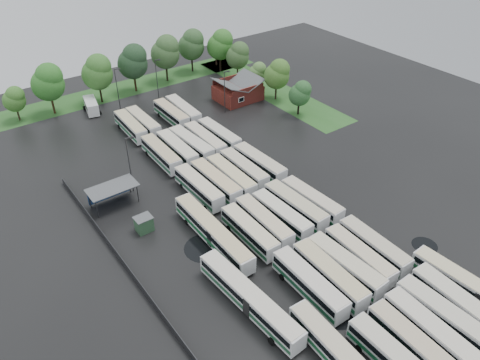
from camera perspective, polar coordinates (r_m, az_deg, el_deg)
ground at (r=73.95m, az=4.29°, el=-6.41°), size 160.00×160.00×0.00m
brick_building at (r=114.12m, az=-0.25°, el=10.66°), size 10.07×8.60×5.39m
wash_shed at (r=80.69m, az=-15.39°, el=-1.05°), size 8.20×4.20×3.58m
utility_hut at (r=74.83m, az=-11.63°, el=-5.25°), size 2.70×2.20×2.62m
grass_strip_north at (r=123.22m, az=-14.95°, el=10.42°), size 80.00×10.00×0.01m
grass_strip_east at (r=120.54m, az=3.66°, el=10.99°), size 10.00×50.00×0.01m
west_fence at (r=70.55m, az=-14.25°, el=-9.46°), size 0.10×50.00×1.20m
bus_r0c0 at (r=59.15m, az=18.30°, el=-20.07°), size 2.76×12.18×3.38m
bus_r0c1 at (r=61.07m, az=20.31°, el=-18.30°), size 3.14×12.21×3.37m
bus_r0c2 at (r=62.88m, az=22.15°, el=-16.76°), size 3.27×12.65×3.49m
bus_r0c3 at (r=65.06m, az=23.53°, el=-14.99°), size 2.87×12.59×3.49m
bus_r0c4 at (r=67.25m, az=24.90°, el=-13.47°), size 3.22×12.57×3.47m
bus_r1c0 at (r=64.15m, az=8.45°, el=-12.41°), size 3.08×12.68×3.51m
bus_r1c1 at (r=65.69m, az=10.83°, el=-11.31°), size 3.25×12.73×3.51m
bus_r1c2 at (r=67.40m, az=12.66°, el=-10.16°), size 2.99×12.54×3.47m
bus_r1c3 at (r=69.38m, az=14.34°, el=-8.98°), size 3.12×12.08×3.33m
bus_r1c4 at (r=71.48m, az=15.99°, el=-7.76°), size 2.93×12.05×3.33m
bus_r2c0 at (r=71.17m, az=1.18°, el=-6.31°), size 2.75×11.93×3.31m
bus_r2c1 at (r=72.88m, az=2.93°, el=-5.15°), size 2.99×12.22×3.38m
bus_r2c2 at (r=74.43m, az=5.07°, el=-4.30°), size 2.79×11.99×3.32m
bus_r2c3 at (r=76.33m, az=6.78°, el=-3.19°), size 3.04×12.61×3.49m
bus_r2c4 at (r=77.95m, az=8.71°, el=-2.52°), size 3.09×12.22×3.37m
bus_r3c0 at (r=80.35m, az=-5.03°, el=-0.91°), size 2.66×12.22×3.40m
bus_r3c1 at (r=81.52m, az=-2.98°, el=-0.19°), size 2.75×12.44×3.46m
bus_r3c2 at (r=82.67m, az=-1.11°, el=0.39°), size 2.82×12.34×3.42m
bus_r3c3 at (r=84.75m, az=0.47°, el=1.33°), size 2.73×12.08×3.35m
bus_r3c4 at (r=86.33m, az=2.39°, el=2.03°), size 3.01×12.46×3.45m
bus_r4c0 at (r=90.35m, az=-9.59°, el=3.14°), size 2.89×12.31×3.41m
bus_r4c1 at (r=91.40m, az=-7.67°, el=3.75°), size 2.84×12.38×3.43m
bus_r4c2 at (r=92.57m, az=-5.97°, el=4.33°), size 3.15×12.61×3.48m
bus_r4c3 at (r=93.84m, az=-4.30°, el=4.86°), size 2.77×12.32×3.42m
bus_r4c4 at (r=95.54m, az=-2.56°, el=5.49°), size 2.78×12.14×3.37m
bus_r5c0 at (r=101.40m, az=-13.18°, el=6.39°), size 3.03×12.05×3.33m
bus_r5c1 at (r=102.37m, az=-11.71°, el=6.89°), size 2.67×12.07×3.35m
bus_r5c3 at (r=104.79m, az=-8.36°, el=7.94°), size 2.69×12.03×3.34m
bus_r5c4 at (r=105.92m, az=-6.94°, el=8.40°), size 3.17×12.50×3.45m
artic_bus_west_b at (r=71.01m, az=-3.32°, el=-6.41°), size 2.92×18.47×3.42m
artic_bus_west_c at (r=61.89m, az=1.15°, el=-14.27°), size 3.46×18.28×3.37m
artic_bus_east at (r=69.69m, az=26.84°, el=-12.21°), size 3.32×17.95×3.31m
minibus at (r=113.32m, az=-17.69°, el=8.65°), size 3.84×7.07×2.92m
tree_north_0 at (r=114.03m, az=-25.79°, el=8.90°), size 4.84×4.84×8.02m
tree_north_1 at (r=113.14m, az=-22.33°, el=11.02°), size 7.20×7.20×11.93m
tree_north_2 at (r=115.29m, az=-16.96°, el=12.51°), size 7.14×7.14×11.82m
tree_north_3 at (r=119.21m, az=-12.88°, el=13.93°), size 7.26×7.26×12.02m
tree_north_4 at (r=123.98m, az=-9.03°, el=15.20°), size 7.31×7.31×12.11m
tree_north_5 at (r=129.57m, az=-5.89°, el=16.14°), size 6.97×6.97×11.55m
tree_north_6 at (r=133.99m, az=-2.88°, el=15.89°), size 4.87×4.86×8.05m
tree_east_0 at (r=106.43m, az=7.39°, el=10.46°), size 4.90×4.87×8.06m
tree_east_1 at (r=112.85m, az=4.61°, el=12.78°), size 6.03×6.03×9.99m
tree_east_2 at (r=118.14m, az=2.16°, el=13.00°), size 4.43×4.41×7.31m
tree_east_3 at (r=124.45m, az=-0.21°, el=14.98°), size 5.94×5.94×9.83m
tree_east_4 at (r=129.27m, az=-2.36°, el=16.20°), size 6.89×6.89×11.41m
lamp_post_ne at (r=106.29m, az=-1.84°, el=11.01°), size 1.51×0.29×9.81m
lamp_post_nw at (r=81.19m, az=-13.31°, el=2.25°), size 1.63×0.32×10.60m
lamp_post_back_w at (r=111.00m, az=-14.71°, el=10.96°), size 1.52×0.30×9.86m
lamp_post_back_e at (r=114.80m, az=-10.07°, el=12.31°), size 1.49×0.29×9.67m
puddle_0 at (r=63.67m, az=11.96°, el=-16.06°), size 4.01×4.01×0.01m
puddle_1 at (r=68.21m, az=21.16°, el=-13.80°), size 3.83×3.83×0.01m
puddle_2 at (r=71.35m, az=-4.25°, el=-8.26°), size 6.49×6.49×0.01m
puddle_3 at (r=78.02m, az=7.93°, el=-4.12°), size 3.19×3.19×0.01m
puddle_4 at (r=76.88m, az=21.58°, el=-7.41°), size 3.87×3.87×0.01m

